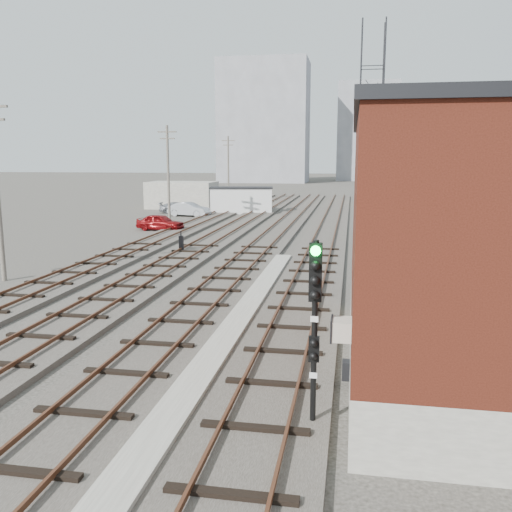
% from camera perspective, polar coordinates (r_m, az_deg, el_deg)
% --- Properties ---
extents(ground, '(320.00, 320.00, 0.00)m').
position_cam_1_polar(ground, '(64.14, 6.06, 4.81)').
color(ground, '#282621').
rests_on(ground, ground).
extents(track_right, '(3.20, 90.00, 0.39)m').
position_cam_1_polar(track_right, '(43.15, 7.40, 2.31)').
color(track_right, '#332D28').
rests_on(track_right, ground).
extents(track_mid_right, '(3.20, 90.00, 0.39)m').
position_cam_1_polar(track_mid_right, '(43.51, 2.13, 2.45)').
color(track_mid_right, '#332D28').
rests_on(track_mid_right, ground).
extents(track_mid_left, '(3.20, 90.00, 0.39)m').
position_cam_1_polar(track_mid_left, '(44.24, -3.02, 2.57)').
color(track_mid_left, '#332D28').
rests_on(track_mid_left, ground).
extents(track_left, '(3.20, 90.00, 0.39)m').
position_cam_1_polar(track_left, '(45.30, -7.96, 2.67)').
color(track_left, '#332D28').
rests_on(track_left, ground).
extents(platform_curb, '(0.90, 28.00, 0.26)m').
position_cam_1_polar(platform_curb, '(19.06, -2.35, -7.69)').
color(platform_curb, gray).
rests_on(platform_curb, ground).
extents(brick_building, '(6.54, 12.20, 7.22)m').
position_cam_1_polar(brick_building, '(16.18, 20.90, 1.16)').
color(brick_building, gray).
rests_on(brick_building, ground).
extents(lattice_tower, '(1.60, 1.60, 15.00)m').
position_cam_1_polar(lattice_tower, '(38.75, 11.90, 12.25)').
color(lattice_tower, black).
rests_on(lattice_tower, ground).
extents(utility_pole_left_b, '(1.80, 0.24, 9.00)m').
position_cam_1_polar(utility_pole_left_b, '(51.58, -9.23, 8.77)').
color(utility_pole_left_b, '#595147').
rests_on(utility_pole_left_b, ground).
extents(utility_pole_left_c, '(1.80, 0.24, 9.00)m').
position_cam_1_polar(utility_pole_left_c, '(75.63, -2.93, 9.31)').
color(utility_pole_left_c, '#595147').
rests_on(utility_pole_left_c, ground).
extents(utility_pole_right_a, '(1.80, 0.24, 9.00)m').
position_cam_1_polar(utility_pole_right_a, '(31.80, 13.91, 7.78)').
color(utility_pole_right_a, '#595147').
rests_on(utility_pole_right_a, ground).
extents(utility_pole_right_b, '(1.80, 0.24, 9.00)m').
position_cam_1_polar(utility_pole_right_b, '(61.75, 12.11, 8.90)').
color(utility_pole_right_b, '#595147').
rests_on(utility_pole_right_b, ground).
extents(apartment_left, '(22.00, 14.00, 30.00)m').
position_cam_1_polar(apartment_left, '(140.80, 0.88, 13.90)').
color(apartment_left, gray).
rests_on(apartment_left, ground).
extents(apartment_right, '(16.00, 12.00, 26.00)m').
position_cam_1_polar(apartment_right, '(153.91, 11.64, 12.64)').
color(apartment_right, gray).
rests_on(apartment_right, ground).
extents(shed_left, '(8.00, 5.00, 3.20)m').
position_cam_1_polar(shed_left, '(67.04, -7.77, 6.38)').
color(shed_left, gray).
rests_on(shed_left, ground).
extents(shed_right, '(6.00, 6.00, 4.00)m').
position_cam_1_polar(shed_right, '(73.96, 13.67, 6.85)').
color(shed_right, gray).
rests_on(shed_right, ground).
extents(signal_mast, '(0.40, 0.42, 4.29)m').
position_cam_1_polar(signal_mast, '(11.88, 6.18, -6.64)').
color(signal_mast, gray).
rests_on(signal_mast, ground).
extents(switch_stand, '(0.40, 0.40, 1.34)m').
position_cam_1_polar(switch_stand, '(34.94, -7.89, 1.31)').
color(switch_stand, black).
rests_on(switch_stand, ground).
extents(site_trailer, '(7.28, 4.05, 2.90)m').
position_cam_1_polar(site_trailer, '(60.25, -1.54, 5.92)').
color(site_trailer, silver).
rests_on(site_trailer, ground).
extents(car_red, '(4.23, 2.18, 1.38)m').
position_cam_1_polar(car_red, '(46.45, -10.04, 3.52)').
color(car_red, maroon).
rests_on(car_red, ground).
extents(car_silver, '(4.68, 2.39, 1.47)m').
position_cam_1_polar(car_silver, '(57.39, -7.05, 4.90)').
color(car_silver, '#A1A4A9').
rests_on(car_silver, ground).
extents(car_grey, '(4.37, 2.32, 1.20)m').
position_cam_1_polar(car_grey, '(60.97, -8.22, 5.05)').
color(car_grey, slate).
rests_on(car_grey, ground).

